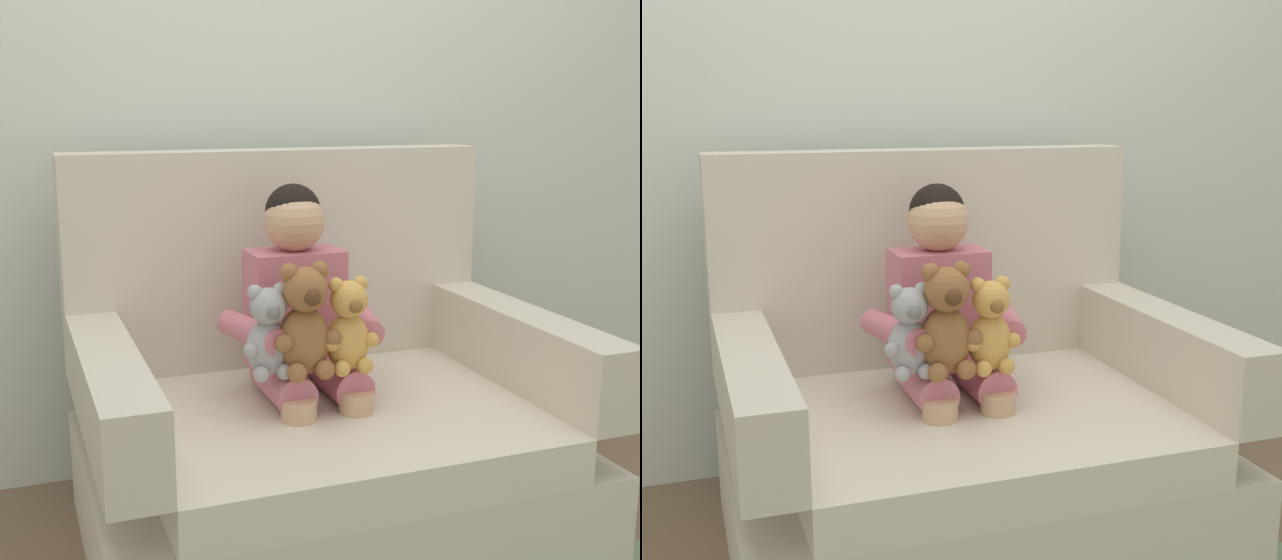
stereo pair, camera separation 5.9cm
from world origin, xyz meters
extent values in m
plane|color=brown|center=(0.00, 0.00, 0.00)|extent=(8.00, 8.00, 0.00)
cube|color=silver|center=(0.00, 0.71, 1.30)|extent=(6.00, 0.10, 2.60)
cube|color=beige|center=(0.00, 0.00, 0.15)|extent=(1.30, 0.98, 0.30)
cube|color=beige|center=(0.00, -0.07, 0.36)|extent=(1.02, 0.84, 0.12)
cube|color=beige|center=(0.00, 0.42, 0.74)|extent=(1.30, 0.14, 0.66)
cube|color=beige|center=(-0.58, -0.07, 0.52)|extent=(0.14, 0.84, 0.21)
cube|color=beige|center=(0.58, -0.07, 0.52)|extent=(0.14, 0.84, 0.21)
cube|color=#C66B7F|center=(-0.04, 0.15, 0.64)|extent=(0.26, 0.16, 0.34)
sphere|color=tan|center=(-0.04, 0.15, 0.89)|extent=(0.17, 0.17, 0.17)
sphere|color=black|center=(-0.04, 0.16, 0.92)|extent=(0.16, 0.16, 0.16)
cylinder|color=#C66B7F|center=(-0.12, 0.02, 0.47)|extent=(0.11, 0.26, 0.11)
cylinder|color=tan|center=(-0.12, -0.11, 0.32)|extent=(0.09, 0.09, 0.30)
cylinder|color=#C66B7F|center=(0.04, 0.02, 0.47)|extent=(0.11, 0.26, 0.11)
cylinder|color=tan|center=(0.04, -0.11, 0.32)|extent=(0.09, 0.09, 0.30)
cylinder|color=#C66B7F|center=(-0.20, 0.03, 0.62)|extent=(0.13, 0.27, 0.07)
cylinder|color=#C66B7F|center=(0.12, 0.03, 0.62)|extent=(0.13, 0.27, 0.07)
ellipsoid|color=brown|center=(-0.09, -0.07, 0.62)|extent=(0.14, 0.12, 0.18)
sphere|color=brown|center=(-0.09, -0.09, 0.75)|extent=(0.12, 0.12, 0.12)
sphere|color=#4C2D19|center=(-0.09, -0.14, 0.74)|extent=(0.04, 0.04, 0.04)
sphere|color=brown|center=(-0.13, -0.08, 0.80)|extent=(0.05, 0.05, 0.05)
sphere|color=brown|center=(-0.16, -0.11, 0.62)|extent=(0.05, 0.05, 0.05)
sphere|color=brown|center=(-0.13, -0.13, 0.55)|extent=(0.05, 0.05, 0.05)
sphere|color=brown|center=(-0.05, -0.08, 0.80)|extent=(0.05, 0.05, 0.05)
sphere|color=brown|center=(-0.03, -0.11, 0.62)|extent=(0.05, 0.05, 0.05)
sphere|color=brown|center=(-0.05, -0.13, 0.55)|extent=(0.05, 0.05, 0.05)
ellipsoid|color=gold|center=(0.03, -0.08, 0.60)|extent=(0.12, 0.10, 0.15)
sphere|color=gold|center=(0.03, -0.09, 0.72)|extent=(0.10, 0.10, 0.10)
sphere|color=brown|center=(0.03, -0.13, 0.71)|extent=(0.04, 0.04, 0.04)
sphere|color=gold|center=(-0.01, -0.08, 0.76)|extent=(0.04, 0.04, 0.04)
sphere|color=gold|center=(-0.03, -0.11, 0.61)|extent=(0.04, 0.04, 0.04)
sphere|color=gold|center=(-0.01, -0.12, 0.55)|extent=(0.04, 0.04, 0.04)
sphere|color=gold|center=(0.06, -0.08, 0.76)|extent=(0.04, 0.04, 0.04)
sphere|color=gold|center=(0.08, -0.11, 0.61)|extent=(0.04, 0.04, 0.04)
sphere|color=gold|center=(0.06, -0.12, 0.55)|extent=(0.04, 0.04, 0.04)
ellipsoid|color=#9E9EA3|center=(-0.18, -0.05, 0.60)|extent=(0.11, 0.10, 0.15)
sphere|color=#9E9EA3|center=(-0.18, -0.06, 0.71)|extent=(0.10, 0.10, 0.10)
sphere|color=slate|center=(-0.18, -0.10, 0.70)|extent=(0.04, 0.04, 0.04)
sphere|color=#9E9EA3|center=(-0.22, -0.05, 0.75)|extent=(0.04, 0.04, 0.04)
sphere|color=#9E9EA3|center=(-0.24, -0.08, 0.61)|extent=(0.04, 0.04, 0.04)
sphere|color=#9E9EA3|center=(-0.21, -0.09, 0.54)|extent=(0.04, 0.04, 0.04)
sphere|color=#9E9EA3|center=(-0.15, -0.05, 0.75)|extent=(0.04, 0.04, 0.04)
sphere|color=#9E9EA3|center=(-0.13, -0.08, 0.61)|extent=(0.04, 0.04, 0.04)
sphere|color=#9E9EA3|center=(-0.15, -0.09, 0.54)|extent=(0.04, 0.04, 0.04)
camera|label=1|loc=(-0.79, -2.05, 1.22)|focal=47.58mm
camera|label=2|loc=(-0.74, -2.07, 1.22)|focal=47.58mm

